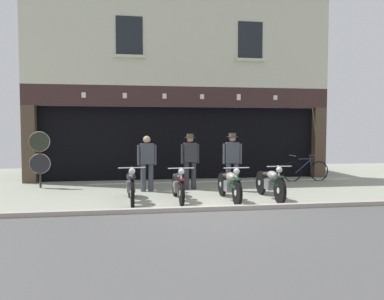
{
  "coord_description": "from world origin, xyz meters",
  "views": [
    {
      "loc": [
        -1.6,
        -7.72,
        1.78
      ],
      "look_at": [
        -0.02,
        2.8,
        1.19
      ],
      "focal_mm": 34.11,
      "sensor_mm": 36.0,
      "label": 1
    }
  ],
  "objects_px": {
    "shopkeeper_center": "(190,159)",
    "leaning_bicycle": "(306,170)",
    "tyre_sign_pole": "(40,153)",
    "motorcycle_center": "(229,184)",
    "advert_board_far": "(282,134)",
    "motorcycle_center_right": "(270,183)",
    "advert_board_near": "(259,134)",
    "motorcycle_center_left": "(178,184)",
    "salesman_right": "(232,159)",
    "motorcycle_left": "(131,185)",
    "salesman_left": "(147,161)"
  },
  "relations": [
    {
      "from": "shopkeeper_center",
      "to": "leaning_bicycle",
      "type": "xyz_separation_m",
      "value": [
        4.25,
        1.16,
        -0.55
      ]
    },
    {
      "from": "tyre_sign_pole",
      "to": "shopkeeper_center",
      "type": "bearing_deg",
      "value": -11.82
    },
    {
      "from": "shopkeeper_center",
      "to": "tyre_sign_pole",
      "type": "relative_size",
      "value": 0.96
    },
    {
      "from": "motorcycle_center",
      "to": "advert_board_far",
      "type": "xyz_separation_m",
      "value": [
        3.14,
        4.28,
        1.22
      ]
    },
    {
      "from": "motorcycle_center_right",
      "to": "shopkeeper_center",
      "type": "height_order",
      "value": "shopkeeper_center"
    },
    {
      "from": "shopkeeper_center",
      "to": "advert_board_near",
      "type": "bearing_deg",
      "value": -148.09
    },
    {
      "from": "motorcycle_center_left",
      "to": "shopkeeper_center",
      "type": "height_order",
      "value": "shopkeeper_center"
    },
    {
      "from": "advert_board_near",
      "to": "advert_board_far",
      "type": "bearing_deg",
      "value": 0.0
    },
    {
      "from": "tyre_sign_pole",
      "to": "advert_board_far",
      "type": "relative_size",
      "value": 1.73
    },
    {
      "from": "shopkeeper_center",
      "to": "advert_board_near",
      "type": "height_order",
      "value": "advert_board_near"
    },
    {
      "from": "salesman_right",
      "to": "motorcycle_center_left",
      "type": "bearing_deg",
      "value": 42.15
    },
    {
      "from": "motorcycle_left",
      "to": "salesman_left",
      "type": "relative_size",
      "value": 1.28
    },
    {
      "from": "leaning_bicycle",
      "to": "tyre_sign_pole",
      "type": "bearing_deg",
      "value": 89.83
    },
    {
      "from": "salesman_right",
      "to": "motorcycle_center_right",
      "type": "bearing_deg",
      "value": 120.84
    },
    {
      "from": "motorcycle_center",
      "to": "advert_board_far",
      "type": "relative_size",
      "value": 1.97
    },
    {
      "from": "shopkeeper_center",
      "to": "advert_board_far",
      "type": "bearing_deg",
      "value": -155.41
    },
    {
      "from": "motorcycle_center_right",
      "to": "salesman_left",
      "type": "xyz_separation_m",
      "value": [
        -3.11,
        1.66,
        0.47
      ]
    },
    {
      "from": "salesman_left",
      "to": "leaning_bicycle",
      "type": "xyz_separation_m",
      "value": [
        5.53,
        1.32,
        -0.52
      ]
    },
    {
      "from": "motorcycle_center",
      "to": "motorcycle_center_left",
      "type": "bearing_deg",
      "value": -9.82
    },
    {
      "from": "shopkeeper_center",
      "to": "motorcycle_center_left",
      "type": "bearing_deg",
      "value": 65.09
    },
    {
      "from": "shopkeeper_center",
      "to": "salesman_right",
      "type": "distance_m",
      "value": 1.26
    },
    {
      "from": "motorcycle_center_right",
      "to": "shopkeeper_center",
      "type": "bearing_deg",
      "value": -45.18
    },
    {
      "from": "motorcycle_left",
      "to": "motorcycle_center",
      "type": "distance_m",
      "value": 2.45
    },
    {
      "from": "salesman_left",
      "to": "tyre_sign_pole",
      "type": "xyz_separation_m",
      "value": [
        -3.23,
        1.1,
        0.17
      ]
    },
    {
      "from": "salesman_left",
      "to": "shopkeeper_center",
      "type": "distance_m",
      "value": 1.3
    },
    {
      "from": "motorcycle_center_left",
      "to": "salesman_left",
      "type": "bearing_deg",
      "value": -65.64
    },
    {
      "from": "motorcycle_center_left",
      "to": "salesman_right",
      "type": "relative_size",
      "value": 1.15
    },
    {
      "from": "motorcycle_center",
      "to": "advert_board_near",
      "type": "relative_size",
      "value": 2.06
    },
    {
      "from": "advert_board_far",
      "to": "motorcycle_center_left",
      "type": "bearing_deg",
      "value": -137.09
    },
    {
      "from": "salesman_left",
      "to": "advert_board_near",
      "type": "xyz_separation_m",
      "value": [
        4.23,
        2.54,
        0.74
      ]
    },
    {
      "from": "tyre_sign_pole",
      "to": "motorcycle_center",
      "type": "bearing_deg",
      "value": -28.49
    },
    {
      "from": "motorcycle_center_left",
      "to": "salesman_right",
      "type": "distance_m",
      "value": 2.21
    },
    {
      "from": "advert_board_near",
      "to": "motorcycle_center",
      "type": "bearing_deg",
      "value": -117.44
    },
    {
      "from": "motorcycle_center_left",
      "to": "advert_board_near",
      "type": "relative_size",
      "value": 2.02
    },
    {
      "from": "motorcycle_left",
      "to": "leaning_bicycle",
      "type": "height_order",
      "value": "motorcycle_left"
    },
    {
      "from": "motorcycle_left",
      "to": "advert_board_near",
      "type": "xyz_separation_m",
      "value": [
        4.67,
        4.11,
        1.19
      ]
    },
    {
      "from": "motorcycle_center_left",
      "to": "salesman_right",
      "type": "bearing_deg",
      "value": -144.52
    },
    {
      "from": "motorcycle_left",
      "to": "advert_board_far",
      "type": "xyz_separation_m",
      "value": [
        5.58,
        4.11,
        1.2
      ]
    },
    {
      "from": "shopkeeper_center",
      "to": "advert_board_near",
      "type": "relative_size",
      "value": 1.74
    },
    {
      "from": "shopkeeper_center",
      "to": "motorcycle_center",
      "type": "bearing_deg",
      "value": 103.7
    },
    {
      "from": "shopkeeper_center",
      "to": "salesman_right",
      "type": "height_order",
      "value": "salesman_right"
    },
    {
      "from": "advert_board_near",
      "to": "advert_board_far",
      "type": "relative_size",
      "value": 0.95
    },
    {
      "from": "motorcycle_center_left",
      "to": "advert_board_near",
      "type": "height_order",
      "value": "advert_board_near"
    },
    {
      "from": "advert_board_near",
      "to": "motorcycle_center_right",
      "type": "bearing_deg",
      "value": -104.98
    },
    {
      "from": "salesman_left",
      "to": "shopkeeper_center",
      "type": "height_order",
      "value": "shopkeeper_center"
    },
    {
      "from": "advert_board_near",
      "to": "motorcycle_center_left",
      "type": "bearing_deg",
      "value": -130.43
    },
    {
      "from": "shopkeeper_center",
      "to": "salesman_right",
      "type": "bearing_deg",
      "value": 152.24
    },
    {
      "from": "motorcycle_center_right",
      "to": "advert_board_near",
      "type": "distance_m",
      "value": 4.51
    },
    {
      "from": "salesman_left",
      "to": "motorcycle_center_left",
      "type": "bearing_deg",
      "value": 107.89
    },
    {
      "from": "motorcycle_left",
      "to": "tyre_sign_pole",
      "type": "relative_size",
      "value": 1.19
    }
  ]
}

